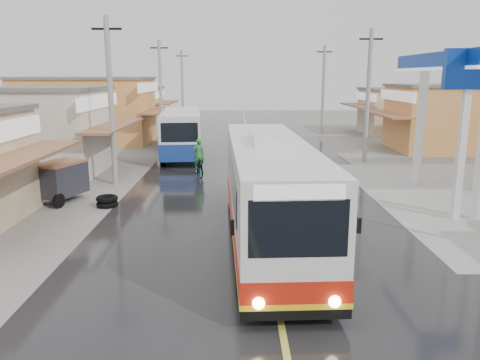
# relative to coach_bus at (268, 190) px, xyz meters

# --- Properties ---
(ground) EXTENTS (120.00, 120.00, 0.00)m
(ground) POSITION_rel_coach_bus_xyz_m (-0.05, -0.73, -1.70)
(ground) COLOR slate
(ground) RESTS_ON ground
(road) EXTENTS (12.00, 90.00, 0.02)m
(road) POSITION_rel_coach_bus_xyz_m (-0.05, 14.27, -1.69)
(road) COLOR black
(road) RESTS_ON ground
(centre_line) EXTENTS (0.15, 90.00, 0.01)m
(centre_line) POSITION_rel_coach_bus_xyz_m (-0.05, 14.27, -1.68)
(centre_line) COLOR #D8CC4C
(centre_line) RESTS_ON road
(shopfronts_left) EXTENTS (11.00, 44.00, 5.20)m
(shopfronts_left) POSITION_rel_coach_bus_xyz_m (-13.05, 17.27, -1.70)
(shopfronts_left) COLOR tan
(shopfronts_left) RESTS_ON ground
(utility_poles_left) EXTENTS (1.60, 50.00, 8.00)m
(utility_poles_left) POSITION_rel_coach_bus_xyz_m (-7.05, 15.27, -1.70)
(utility_poles_left) COLOR gray
(utility_poles_left) RESTS_ON ground
(utility_poles_right) EXTENTS (1.60, 36.00, 8.00)m
(utility_poles_right) POSITION_rel_coach_bus_xyz_m (6.95, 14.27, -1.70)
(utility_poles_right) COLOR gray
(utility_poles_right) RESTS_ON ground
(coach_bus) EXTENTS (2.97, 11.37, 3.52)m
(coach_bus) POSITION_rel_coach_bus_xyz_m (0.00, 0.00, 0.00)
(coach_bus) COLOR silver
(coach_bus) RESTS_ON road
(second_bus) EXTENTS (3.26, 9.25, 3.01)m
(second_bus) POSITION_rel_coach_bus_xyz_m (-4.68, 16.54, -0.08)
(second_bus) COLOR silver
(second_bus) RESTS_ON road
(cyclist) EXTENTS (1.16, 2.00, 2.04)m
(cyclist) POSITION_rel_coach_bus_xyz_m (-3.04, 10.15, -1.03)
(cyclist) COLOR black
(cyclist) RESTS_ON ground
(tricycle_near) EXTENTS (2.11, 2.60, 1.72)m
(tricycle_near) POSITION_rel_coach_bus_xyz_m (-8.51, 4.99, -0.72)
(tricycle_near) COLOR #26262D
(tricycle_near) RESTS_ON ground
(tyre_stack) EXTENTS (0.89, 0.89, 0.46)m
(tyre_stack) POSITION_rel_coach_bus_xyz_m (-6.35, 4.14, -1.47)
(tyre_stack) COLOR black
(tyre_stack) RESTS_ON ground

